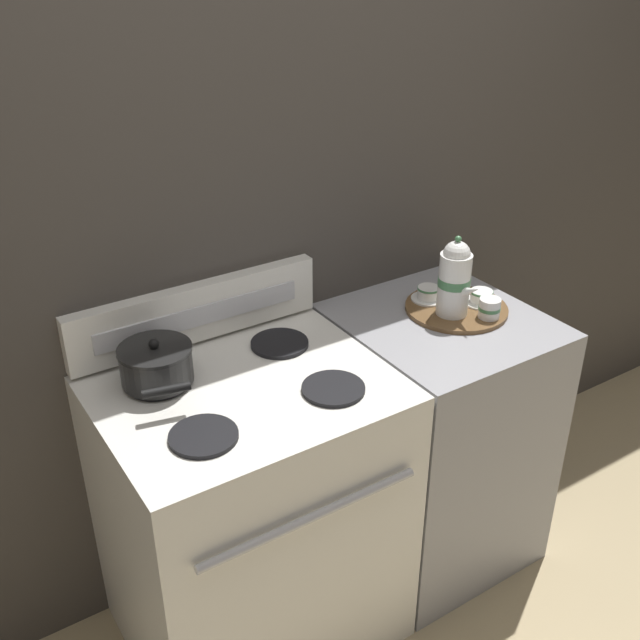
{
  "coord_description": "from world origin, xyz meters",
  "views": [
    {
      "loc": [
        -1.04,
        -1.51,
        2.02
      ],
      "look_at": [
        -0.01,
        0.08,
        0.99
      ],
      "focal_mm": 42.0,
      "sensor_mm": 36.0,
      "label": 1
    }
  ],
  "objects_px": {
    "serving_tray": "(456,308)",
    "teacup_right": "(428,293)",
    "creamer_jug": "(489,308)",
    "stove": "(253,515)",
    "saucepan": "(156,364)",
    "teapot": "(455,278)",
    "teacup_left": "(481,297)"
  },
  "relations": [
    {
      "from": "teacup_left",
      "to": "creamer_jug",
      "type": "bearing_deg",
      "value": -118.28
    },
    {
      "from": "stove",
      "to": "teacup_left",
      "type": "xyz_separation_m",
      "value": [
        0.85,
        0.0,
        0.49
      ]
    },
    {
      "from": "saucepan",
      "to": "serving_tray",
      "type": "height_order",
      "value": "saucepan"
    },
    {
      "from": "teacup_right",
      "to": "creamer_jug",
      "type": "bearing_deg",
      "value": -67.78
    },
    {
      "from": "stove",
      "to": "teacup_right",
      "type": "xyz_separation_m",
      "value": [
        0.73,
        0.11,
        0.49
      ]
    },
    {
      "from": "teacup_left",
      "to": "teacup_right",
      "type": "relative_size",
      "value": 1.0
    },
    {
      "from": "teacup_right",
      "to": "creamer_jug",
      "type": "relative_size",
      "value": 1.61
    },
    {
      "from": "saucepan",
      "to": "teacup_right",
      "type": "height_order",
      "value": "saucepan"
    },
    {
      "from": "saucepan",
      "to": "teacup_right",
      "type": "distance_m",
      "value": 0.92
    },
    {
      "from": "teacup_left",
      "to": "creamer_jug",
      "type": "relative_size",
      "value": 1.61
    },
    {
      "from": "serving_tray",
      "to": "teacup_left",
      "type": "xyz_separation_m",
      "value": [
        0.08,
        -0.02,
        0.03
      ]
    },
    {
      "from": "creamer_jug",
      "to": "stove",
      "type": "bearing_deg",
      "value": 174.17
    },
    {
      "from": "teapot",
      "to": "teacup_right",
      "type": "distance_m",
      "value": 0.15
    },
    {
      "from": "saucepan",
      "to": "serving_tray",
      "type": "relative_size",
      "value": 0.84
    },
    {
      "from": "saucepan",
      "to": "teapot",
      "type": "height_order",
      "value": "teapot"
    },
    {
      "from": "saucepan",
      "to": "teacup_left",
      "type": "xyz_separation_m",
      "value": [
        1.04,
        -0.14,
        -0.03
      ]
    },
    {
      "from": "serving_tray",
      "to": "stove",
      "type": "bearing_deg",
      "value": -178.11
    },
    {
      "from": "stove",
      "to": "creamer_jug",
      "type": "xyz_separation_m",
      "value": [
        0.81,
        -0.08,
        0.5
      ]
    },
    {
      "from": "saucepan",
      "to": "teapot",
      "type": "bearing_deg",
      "value": -8.79
    },
    {
      "from": "stove",
      "to": "teapot",
      "type": "height_order",
      "value": "teapot"
    },
    {
      "from": "saucepan",
      "to": "teacup_left",
      "type": "distance_m",
      "value": 1.05
    },
    {
      "from": "saucepan",
      "to": "teacup_right",
      "type": "relative_size",
      "value": 2.5
    },
    {
      "from": "serving_tray",
      "to": "teacup_right",
      "type": "bearing_deg",
      "value": 117.52
    },
    {
      "from": "stove",
      "to": "teacup_left",
      "type": "distance_m",
      "value": 0.98
    },
    {
      "from": "teacup_right",
      "to": "saucepan",
      "type": "bearing_deg",
      "value": 178.3
    },
    {
      "from": "stove",
      "to": "saucepan",
      "type": "distance_m",
      "value": 0.57
    },
    {
      "from": "saucepan",
      "to": "creamer_jug",
      "type": "bearing_deg",
      "value": -12.55
    },
    {
      "from": "teacup_right",
      "to": "stove",
      "type": "bearing_deg",
      "value": -171.24
    },
    {
      "from": "saucepan",
      "to": "teapot",
      "type": "relative_size",
      "value": 1.06
    },
    {
      "from": "creamer_jug",
      "to": "serving_tray",
      "type": "bearing_deg",
      "value": 107.65
    },
    {
      "from": "stove",
      "to": "saucepan",
      "type": "relative_size",
      "value": 3.35
    },
    {
      "from": "saucepan",
      "to": "serving_tray",
      "type": "xyz_separation_m",
      "value": [
        0.96,
        -0.11,
        -0.06
      ]
    }
  ]
}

